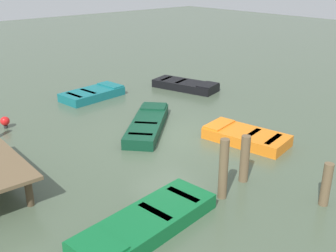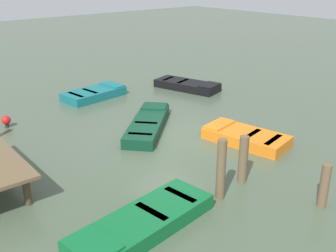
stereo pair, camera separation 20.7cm
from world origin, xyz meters
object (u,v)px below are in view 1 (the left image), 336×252
Objects in this scene: rowboat_orange at (246,136)px; rowboat_teal at (93,94)px; rowboat_green at (146,223)px; mooring_piling_near_left at (245,159)px; marker_buoy at (5,121)px; rowboat_dark_green at (148,124)px; rowboat_black at (186,85)px; mooring_piling_far_left at (326,184)px; mooring_piling_center at (223,169)px.

rowboat_orange is 1.02× the size of rowboat_teal.
rowboat_teal is at bearing -121.33° from rowboat_green.
mooring_piling_near_left reaches higher than marker_buoy.
rowboat_teal is at bearing 42.48° from rowboat_dark_green.
rowboat_black and rowboat_orange have the same top height.
mooring_piling_far_left is (-12.35, 0.38, 0.40)m from rowboat_teal.
rowboat_dark_green is 1.06× the size of rowboat_black.
rowboat_orange is 2.20× the size of mooring_piling_near_left.
mooring_piling_center is 9.51m from marker_buoy.
rowboat_orange is 4.42m from mooring_piling_far_left.
marker_buoy is at bearing -172.60° from rowboat_teal.
rowboat_teal is (8.31, 1.38, -0.00)m from rowboat_orange.
mooring_piling_near_left is (0.01, -3.72, 0.51)m from rowboat_green.
mooring_piling_near_left is (-8.22, 5.47, 0.51)m from rowboat_black.
rowboat_green is at bearing -121.37° from rowboat_teal.
mooring_piling_center reaches higher than rowboat_black.
rowboat_orange is 9.39m from marker_buoy.
mooring_piling_near_left is at bearing 14.76° from mooring_piling_far_left.
rowboat_teal is at bearing -128.17° from rowboat_black.
rowboat_black is 11.56m from mooring_piling_far_left.
rowboat_green is 1.27× the size of rowboat_teal.
rowboat_teal is at bearing -1.74° from mooring_piling_far_left.
rowboat_dark_green is at bearing -102.54° from rowboat_teal.
mooring_piling_center reaches higher than mooring_piling_far_left.
rowboat_dark_green is at bearing -4.90° from mooring_piling_near_left.
mooring_piling_center is at bearing -53.80° from rowboat_black.
rowboat_green is (-1.80, 6.07, -0.00)m from rowboat_orange.
mooring_piling_center is 1.20m from mooring_piling_near_left.
rowboat_orange is 4.10m from mooring_piling_center.
rowboat_green is 3.76m from mooring_piling_near_left.
mooring_piling_far_left reaches higher than rowboat_orange.
marker_buoy reaches higher than rowboat_green.
rowboat_green is 8.95m from marker_buoy.
mooring_piling_far_left is (-2.05, -1.77, -0.26)m from mooring_piling_center.
rowboat_teal is (10.11, -4.69, 0.00)m from rowboat_green.
rowboat_teal is at bearing -76.13° from marker_buoy.
rowboat_teal is 6.53× the size of marker_buoy.
rowboat_teal is at bearing -11.76° from mooring_piling_center.
mooring_piling_far_left is at bearing -40.51° from rowboat_black.
rowboat_teal is 1.79× the size of mooring_piling_center.
rowboat_dark_green is 7.96× the size of marker_buoy.
rowboat_green is at bearing -63.68° from rowboat_black.
rowboat_orange is 2.60× the size of mooring_piling_far_left.
rowboat_dark_green is 5.90m from rowboat_black.
mooring_piling_center is 3.65× the size of marker_buoy.
mooring_piling_center is (-0.19, -2.55, 0.66)m from rowboat_green.
rowboat_orange is 2.99m from mooring_piling_near_left.
mooring_piling_far_left reaches higher than marker_buoy.
rowboat_black and rowboat_teal have the same top height.
mooring_piling_far_left is 0.84× the size of mooring_piling_near_left.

